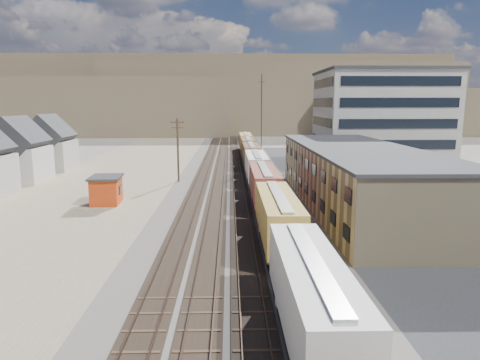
{
  "coord_description": "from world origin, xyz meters",
  "views": [
    {
      "loc": [
        -0.3,
        -25.45,
        12.29
      ],
      "look_at": [
        0.95,
        26.55,
        3.0
      ],
      "focal_mm": 32.0,
      "sensor_mm": 36.0,
      "label": 1
    }
  ],
  "objects_px": {
    "utility_pole_north": "(178,149)",
    "maintenance_shed": "(106,190)",
    "freight_train": "(260,174)",
    "parked_car_blue": "(412,181)"
  },
  "relations": [
    {
      "from": "maintenance_shed",
      "to": "parked_car_blue",
      "type": "xyz_separation_m",
      "value": [
        42.93,
        10.41,
        -1.06
      ]
    },
    {
      "from": "maintenance_shed",
      "to": "freight_train",
      "type": "bearing_deg",
      "value": 16.35
    },
    {
      "from": "freight_train",
      "to": "utility_pole_north",
      "type": "relative_size",
      "value": 11.97
    },
    {
      "from": "utility_pole_north",
      "to": "maintenance_shed",
      "type": "bearing_deg",
      "value": -115.42
    },
    {
      "from": "utility_pole_north",
      "to": "maintenance_shed",
      "type": "xyz_separation_m",
      "value": [
        -7.16,
        -15.07,
        -3.51
      ]
    },
    {
      "from": "utility_pole_north",
      "to": "maintenance_shed",
      "type": "relative_size",
      "value": 1.99
    },
    {
      "from": "freight_train",
      "to": "maintenance_shed",
      "type": "height_order",
      "value": "freight_train"
    },
    {
      "from": "maintenance_shed",
      "to": "parked_car_blue",
      "type": "bearing_deg",
      "value": 13.63
    },
    {
      "from": "utility_pole_north",
      "to": "parked_car_blue",
      "type": "height_order",
      "value": "utility_pole_north"
    },
    {
      "from": "freight_train",
      "to": "maintenance_shed",
      "type": "xyz_separation_m",
      "value": [
        -19.46,
        -5.71,
        -1.0
      ]
    }
  ]
}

